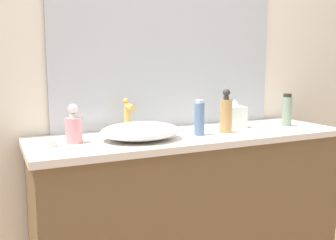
{
  "coord_description": "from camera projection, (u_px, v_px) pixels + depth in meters",
  "views": [
    {
      "loc": [
        -0.83,
        -1.2,
        1.18
      ],
      "look_at": [
        -0.07,
        0.41,
        0.93
      ],
      "focal_mm": 39.53,
      "sensor_mm": 36.0,
      "label": 1
    }
  ],
  "objects": [
    {
      "name": "lotion_bottle",
      "position": [
        199.0,
        118.0,
        1.82
      ],
      "size": [
        0.05,
        0.05,
        0.18
      ],
      "color": "#54769E",
      "rests_on": "vanity_counter"
    },
    {
      "name": "wall_mirror_panel",
      "position": [
        171.0,
        43.0,
        2.06
      ],
      "size": [
        1.34,
        0.01,
        0.93
      ],
      "primitive_type": "cube",
      "color": "#B2BCC6",
      "rests_on": "vanity_counter"
    },
    {
      "name": "spray_can",
      "position": [
        74.0,
        127.0,
        1.63
      ],
      "size": [
        0.07,
        0.07,
        0.17
      ],
      "color": "pink",
      "rests_on": "vanity_counter"
    },
    {
      "name": "tissue_box",
      "position": [
        234.0,
        115.0,
        2.07
      ],
      "size": [
        0.14,
        0.14,
        0.16
      ],
      "color": "silver",
      "rests_on": "vanity_counter"
    },
    {
      "name": "perfume_bottle",
      "position": [
        287.0,
        110.0,
        2.12
      ],
      "size": [
        0.06,
        0.06,
        0.19
      ],
      "color": "gray",
      "rests_on": "vanity_counter"
    },
    {
      "name": "vanity_counter",
      "position": [
        192.0,
        212.0,
        1.95
      ],
      "size": [
        1.63,
        0.52,
        0.85
      ],
      "color": "brown",
      "rests_on": "ground"
    },
    {
      "name": "sink_basin",
      "position": [
        141.0,
        131.0,
        1.72
      ],
      "size": [
        0.38,
        0.31,
        0.08
      ],
      "primitive_type": "ellipsoid",
      "color": "silver",
      "rests_on": "vanity_counter"
    },
    {
      "name": "soap_dispenser",
      "position": [
        226.0,
        114.0,
        1.89
      ],
      "size": [
        0.06,
        0.06,
        0.23
      ],
      "color": "tan",
      "rests_on": "vanity_counter"
    },
    {
      "name": "candle_jar",
      "position": [
        51.0,
        143.0,
        1.56
      ],
      "size": [
        0.05,
        0.05,
        0.03
      ],
      "primitive_type": "cylinder",
      "color": "silver",
      "rests_on": "vanity_counter"
    },
    {
      "name": "faucet",
      "position": [
        128.0,
        114.0,
        1.87
      ],
      "size": [
        0.03,
        0.12,
        0.18
      ],
      "color": "gold",
      "rests_on": "vanity_counter"
    },
    {
      "name": "bathroom_wall_rear",
      "position": [
        154.0,
        46.0,
        2.06
      ],
      "size": [
        6.0,
        0.06,
        2.6
      ],
      "primitive_type": "cube",
      "color": "silver",
      "rests_on": "ground"
    }
  ]
}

